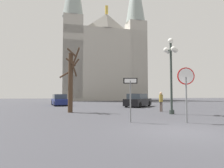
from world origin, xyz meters
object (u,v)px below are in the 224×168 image
(cathedral, at_px, (104,54))
(parked_car_far_black, at_px, (138,101))
(parked_car_near_navy, at_px, (60,100))
(pedestrian_walking, at_px, (161,100))
(stop_sign, at_px, (186,83))
(street_lamp, at_px, (171,62))
(bare_tree, at_px, (71,80))
(one_way_arrow_sign, at_px, (130,93))

(cathedral, height_order, parked_car_far_black, cathedral)
(parked_car_near_navy, height_order, pedestrian_walking, pedestrian_walking)
(parked_car_far_black, xyz_separation_m, pedestrian_walking, (0.05, -6.44, 0.29))
(stop_sign, height_order, parked_car_near_navy, stop_sign)
(street_lamp, height_order, pedestrian_walking, street_lamp)
(stop_sign, bearing_deg, bare_tree, 132.71)
(parked_car_near_navy, relative_size, parked_car_far_black, 0.95)
(bare_tree, xyz_separation_m, pedestrian_walking, (7.45, -0.53, -1.63))
(one_way_arrow_sign, distance_m, parked_car_far_black, 12.63)
(cathedral, relative_size, stop_sign, 12.24)
(street_lamp, height_order, bare_tree, street_lamp)
(cathedral, distance_m, bare_tree, 31.47)
(cathedral, bearing_deg, parked_car_far_black, -87.06)
(one_way_arrow_sign, distance_m, parked_car_near_navy, 16.83)
(one_way_arrow_sign, bearing_deg, street_lamp, 41.26)
(parked_car_far_black, relative_size, pedestrian_walking, 2.83)
(one_way_arrow_sign, xyz_separation_m, bare_tree, (-3.37, 6.04, 1.09))
(stop_sign, height_order, pedestrian_walking, stop_sign)
(bare_tree, distance_m, pedestrian_walking, 7.64)
(stop_sign, distance_m, bare_tree, 9.09)
(one_way_arrow_sign, relative_size, pedestrian_walking, 1.40)
(stop_sign, bearing_deg, one_way_arrow_sign, 167.25)
(street_lamp, height_order, parked_car_near_navy, street_lamp)
(stop_sign, bearing_deg, street_lamp, 73.06)
(stop_sign, relative_size, parked_car_far_black, 0.61)
(parked_car_far_black, bearing_deg, street_lamp, -89.76)
(street_lamp, bearing_deg, stop_sign, -106.94)
(cathedral, bearing_deg, pedestrian_walking, -87.59)
(street_lamp, distance_m, parked_car_near_navy, 15.84)
(stop_sign, height_order, one_way_arrow_sign, stop_sign)
(stop_sign, relative_size, street_lamp, 0.50)
(parked_car_near_navy, bearing_deg, cathedral, 67.76)
(cathedral, xyz_separation_m, bare_tree, (-6.18, -29.67, -8.48))
(pedestrian_walking, bearing_deg, cathedral, 92.41)
(street_lamp, distance_m, parked_car_far_black, 8.94)
(parked_car_near_navy, distance_m, parked_car_far_black, 10.13)
(one_way_arrow_sign, relative_size, parked_car_far_black, 0.49)
(street_lamp, distance_m, bare_tree, 7.92)
(bare_tree, bearing_deg, street_lamp, -18.40)
(parked_car_near_navy, distance_m, pedestrian_walking, 14.03)
(cathedral, distance_m, parked_car_near_navy, 23.74)
(bare_tree, height_order, pedestrian_walking, bare_tree)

